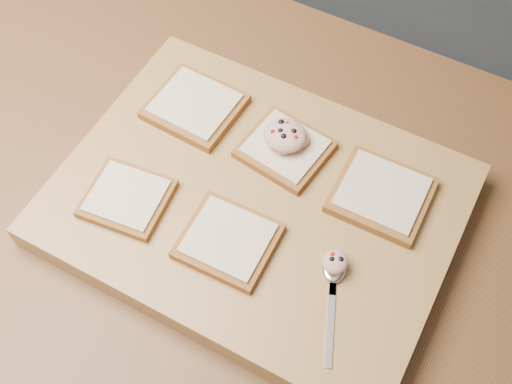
% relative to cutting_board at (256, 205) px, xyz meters
% --- Properties ---
extents(ground, '(4.00, 4.00, 0.00)m').
position_rel_cutting_board_xyz_m(ground, '(-0.15, 0.02, -0.92)').
color(ground, '#515459').
rests_on(ground, ground).
extents(island_counter, '(2.00, 0.80, 0.90)m').
position_rel_cutting_board_xyz_m(island_counter, '(-0.15, 0.02, -0.47)').
color(island_counter, slate).
rests_on(island_counter, ground).
extents(cutting_board, '(0.54, 0.41, 0.04)m').
position_rel_cutting_board_xyz_m(cutting_board, '(0.00, 0.00, 0.00)').
color(cutting_board, '#AA7D49').
rests_on(cutting_board, island_counter).
extents(bread_far_left, '(0.13, 0.12, 0.02)m').
position_rel_cutting_board_xyz_m(bread_far_left, '(-0.15, 0.09, 0.03)').
color(bread_far_left, brown).
rests_on(bread_far_left, cutting_board).
extents(bread_far_center, '(0.13, 0.12, 0.02)m').
position_rel_cutting_board_xyz_m(bread_far_center, '(0.00, 0.09, 0.03)').
color(bread_far_center, brown).
rests_on(bread_far_center, cutting_board).
extents(bread_far_right, '(0.13, 0.12, 0.02)m').
position_rel_cutting_board_xyz_m(bread_far_right, '(0.15, 0.08, 0.03)').
color(bread_far_right, brown).
rests_on(bread_far_right, cutting_board).
extents(bread_near_left, '(0.12, 0.11, 0.02)m').
position_rel_cutting_board_xyz_m(bread_near_left, '(-0.15, -0.09, 0.03)').
color(bread_near_left, brown).
rests_on(bread_near_left, cutting_board).
extents(bread_near_center, '(0.12, 0.11, 0.02)m').
position_rel_cutting_board_xyz_m(bread_near_center, '(0.00, -0.08, 0.03)').
color(bread_near_center, brown).
rests_on(bread_near_center, cutting_board).
extents(tuna_salad_dollop, '(0.06, 0.06, 0.03)m').
position_rel_cutting_board_xyz_m(tuna_salad_dollop, '(-0.00, 0.09, 0.05)').
color(tuna_salad_dollop, '#DBA38C').
rests_on(tuna_salad_dollop, bread_far_center).
extents(spoon, '(0.08, 0.15, 0.01)m').
position_rel_cutting_board_xyz_m(spoon, '(0.14, -0.06, 0.03)').
color(spoon, silver).
rests_on(spoon, cutting_board).
extents(spoon_salad, '(0.03, 0.04, 0.02)m').
position_rel_cutting_board_xyz_m(spoon_salad, '(0.14, -0.05, 0.04)').
color(spoon_salad, '#DBA38C').
rests_on(spoon_salad, spoon).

